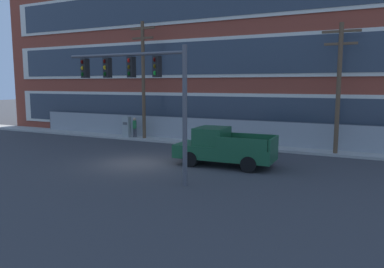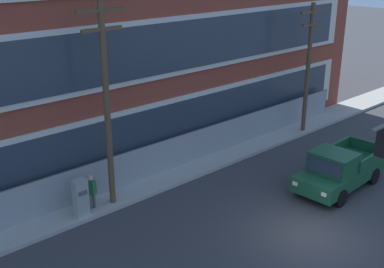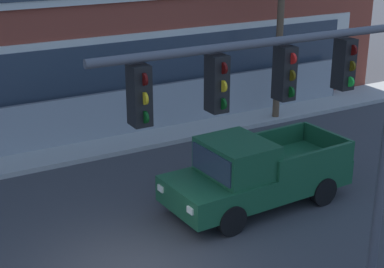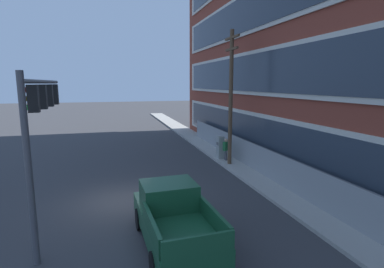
{
  "view_description": "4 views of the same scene",
  "coord_description": "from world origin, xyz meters",
  "px_view_note": "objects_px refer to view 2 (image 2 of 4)",
  "views": [
    {
      "loc": [
        11.56,
        -16.48,
        4.27
      ],
      "look_at": [
        2.59,
        1.51,
        1.58
      ],
      "focal_mm": 35.0,
      "sensor_mm": 36.0,
      "label": 1
    },
    {
      "loc": [
        -14.25,
        -8.97,
        10.39
      ],
      "look_at": [
        -1.38,
        5.3,
        3.13
      ],
      "focal_mm": 45.0,
      "sensor_mm": 36.0,
      "label": 2
    },
    {
      "loc": [
        -4.27,
        -10.24,
        7.38
      ],
      "look_at": [
        3.63,
        3.55,
        1.58
      ],
      "focal_mm": 55.0,
      "sensor_mm": 36.0,
      "label": 3
    },
    {
      "loc": [
        13.82,
        -0.44,
        5.49
      ],
      "look_at": [
        -1.49,
        3.81,
        2.8
      ],
      "focal_mm": 28.0,
      "sensor_mm": 36.0,
      "label": 4
    }
  ],
  "objects_px": {
    "pickup_truck_dark_green": "(339,170)",
    "utility_pole_near_corner": "(106,100)",
    "pedestrian_near_cabinet": "(91,191)",
    "utility_pole_midblock": "(308,64)",
    "electrical_cabinet": "(81,199)"
  },
  "relations": [
    {
      "from": "electrical_cabinet",
      "to": "pedestrian_near_cabinet",
      "type": "height_order",
      "value": "electrical_cabinet"
    },
    {
      "from": "pickup_truck_dark_green",
      "to": "electrical_cabinet",
      "type": "relative_size",
      "value": 2.99
    },
    {
      "from": "pickup_truck_dark_green",
      "to": "pedestrian_near_cabinet",
      "type": "relative_size",
      "value": 3.14
    },
    {
      "from": "utility_pole_near_corner",
      "to": "utility_pole_midblock",
      "type": "relative_size",
      "value": 1.14
    },
    {
      "from": "pickup_truck_dark_green",
      "to": "utility_pole_near_corner",
      "type": "relative_size",
      "value": 0.6
    },
    {
      "from": "utility_pole_midblock",
      "to": "electrical_cabinet",
      "type": "relative_size",
      "value": 4.39
    },
    {
      "from": "utility_pole_midblock",
      "to": "utility_pole_near_corner",
      "type": "bearing_deg",
      "value": 179.47
    },
    {
      "from": "utility_pole_near_corner",
      "to": "electrical_cabinet",
      "type": "xyz_separation_m",
      "value": [
        -1.57,
        -0.08,
        -3.94
      ]
    },
    {
      "from": "pickup_truck_dark_green",
      "to": "utility_pole_near_corner",
      "type": "height_order",
      "value": "utility_pole_near_corner"
    },
    {
      "from": "utility_pole_near_corner",
      "to": "pedestrian_near_cabinet",
      "type": "bearing_deg",
      "value": 173.02
    },
    {
      "from": "utility_pole_midblock",
      "to": "electrical_cabinet",
      "type": "xyz_separation_m",
      "value": [
        -15.31,
        0.05,
        -3.39
      ]
    },
    {
      "from": "utility_pole_midblock",
      "to": "pedestrian_near_cabinet",
      "type": "bearing_deg",
      "value": 179.05
    },
    {
      "from": "utility_pole_midblock",
      "to": "electrical_cabinet",
      "type": "height_order",
      "value": "utility_pole_midblock"
    },
    {
      "from": "pickup_truck_dark_green",
      "to": "pedestrian_near_cabinet",
      "type": "distance_m",
      "value": 11.28
    },
    {
      "from": "electrical_cabinet",
      "to": "pedestrian_near_cabinet",
      "type": "xyz_separation_m",
      "value": [
        0.61,
        0.2,
        0.09
      ]
    }
  ]
}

